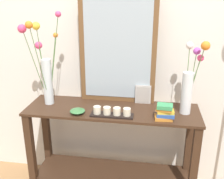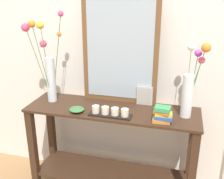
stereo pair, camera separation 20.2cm
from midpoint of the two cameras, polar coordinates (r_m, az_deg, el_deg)
wall_back at (r=2.24m, az=4.82°, el=11.60°), size 6.40×0.08×2.70m
console_table at (r=2.24m, az=2.64°, el=-11.75°), size 1.35×0.41×0.82m
mirror_leaning at (r=2.11m, az=4.48°, el=8.26°), size 0.61×0.03×0.85m
tall_vase_left at (r=2.16m, az=-11.11°, el=5.18°), size 0.28×0.24×0.73m
vase_right at (r=1.98m, az=19.28°, el=0.67°), size 0.16×0.17×0.55m
candle_tray at (r=1.96m, az=2.55°, el=-4.98°), size 0.32×0.09×0.07m
picture_frame_small at (r=2.16m, az=9.71°, el=-1.38°), size 0.13×0.01×0.15m
decorative_bowl at (r=2.03m, az=-4.74°, el=-4.34°), size 0.11×0.11×0.04m
book_stack at (r=1.91m, az=13.83°, el=-5.33°), size 0.14×0.10×0.12m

